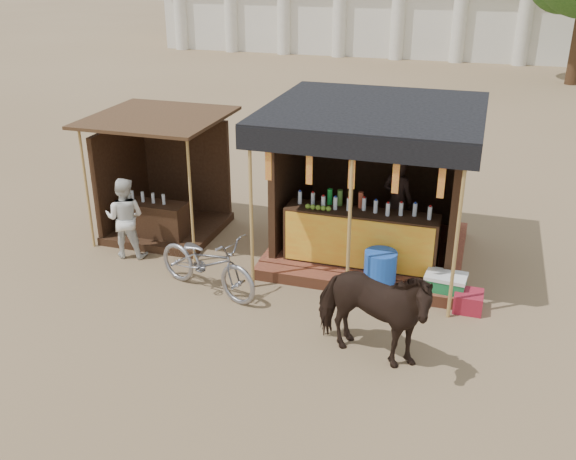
# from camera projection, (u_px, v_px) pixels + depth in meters

# --- Properties ---
(ground) EXTENTS (120.00, 120.00, 0.00)m
(ground) POSITION_uv_depth(u_px,v_px,m) (255.00, 342.00, 9.24)
(ground) COLOR #846B4C
(ground) RESTS_ON ground
(main_stall) EXTENTS (3.60, 3.61, 2.78)m
(main_stall) POSITION_uv_depth(u_px,v_px,m) (372.00, 203.00, 11.48)
(main_stall) COLOR brown
(main_stall) RESTS_ON ground
(secondary_stall) EXTENTS (2.40, 2.40, 2.38)m
(secondary_stall) POSITION_uv_depth(u_px,v_px,m) (159.00, 190.00, 12.59)
(secondary_stall) COLOR #382214
(secondary_stall) RESTS_ON ground
(cow) EXTENTS (1.94, 1.25, 1.51)m
(cow) POSITION_uv_depth(u_px,v_px,m) (371.00, 311.00, 8.57)
(cow) COLOR black
(cow) RESTS_ON ground
(motorbike) EXTENTS (2.13, 1.31, 1.06)m
(motorbike) POSITION_uv_depth(u_px,v_px,m) (207.00, 262.00, 10.42)
(motorbike) COLOR gray
(motorbike) RESTS_ON ground
(bystander) EXTENTS (0.82, 0.69, 1.50)m
(bystander) POSITION_uv_depth(u_px,v_px,m) (125.00, 218.00, 11.56)
(bystander) COLOR silver
(bystander) RESTS_ON ground
(blue_barrel) EXTENTS (0.55, 0.55, 0.75)m
(blue_barrel) POSITION_uv_depth(u_px,v_px,m) (380.00, 273.00, 10.42)
(blue_barrel) COLOR blue
(blue_barrel) RESTS_ON ground
(red_crate) EXTENTS (0.44, 0.44, 0.30)m
(red_crate) POSITION_uv_depth(u_px,v_px,m) (468.00, 301.00, 10.02)
(red_crate) COLOR maroon
(red_crate) RESTS_ON ground
(cooler) EXTENTS (0.67, 0.49, 0.46)m
(cooler) POSITION_uv_depth(u_px,v_px,m) (445.00, 287.00, 10.27)
(cooler) COLOR #19733A
(cooler) RESTS_ON ground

